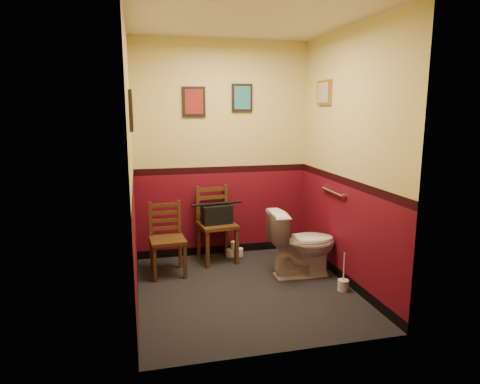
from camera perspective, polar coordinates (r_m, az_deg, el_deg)
floor at (r=4.60m, az=0.75°, el=-12.91°), size 2.20×2.40×0.00m
ceiling at (r=4.28m, az=0.84°, el=22.24°), size 2.20×2.40×0.00m
wall_back at (r=5.40m, az=-2.36°, el=5.54°), size 2.20×0.00×2.70m
wall_front at (r=3.10m, az=6.27°, el=1.34°), size 2.20×0.00×2.70m
wall_left at (r=4.11m, az=-14.28°, el=3.45°), size 0.00×2.40×2.70m
wall_right at (r=4.63m, az=14.14°, el=4.29°), size 0.00×2.40×2.70m
grab_bar at (r=4.90m, az=12.26°, el=-0.01°), size 0.05×0.56×0.06m
framed_print_back_a at (r=5.30m, az=-6.17°, el=11.87°), size 0.28×0.04×0.36m
framed_print_back_b at (r=5.41m, az=0.28°, el=12.45°), size 0.26×0.04×0.34m
framed_print_left at (r=4.17m, az=-14.31°, el=10.46°), size 0.04×0.30×0.38m
framed_print_right at (r=5.13m, az=11.15°, el=12.88°), size 0.04×0.34×0.28m
toilet at (r=4.90m, az=8.28°, el=-6.82°), size 0.77×0.44×0.75m
toilet_brush at (r=4.69m, az=13.59°, el=-11.88°), size 0.12×0.12×0.41m
chair_left at (r=4.95m, az=-9.71°, el=-6.19°), size 0.41×0.41×0.83m
chair_right at (r=5.31m, az=-3.23°, el=-4.29°), size 0.49×0.49×0.93m
handbag at (r=5.23m, az=-3.10°, el=-2.98°), size 0.38×0.23×0.26m
tp_stack at (r=5.54m, az=-0.72°, el=-7.76°), size 0.23×0.12×0.20m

